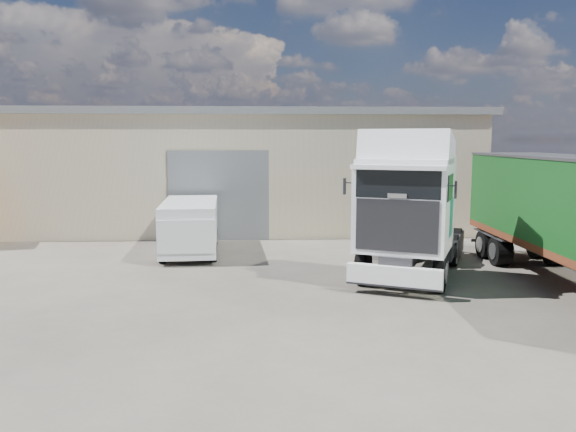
{
  "coord_description": "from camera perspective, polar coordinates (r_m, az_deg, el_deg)",
  "views": [
    {
      "loc": [
        -0.37,
        -12.4,
        4.02
      ],
      "look_at": [
        0.41,
        3.0,
        1.91
      ],
      "focal_mm": 35.0,
      "sensor_mm": 36.0,
      "label": 1
    }
  ],
  "objects": [
    {
      "name": "tractor_unit",
      "position": [
        16.52,
        12.2,
        -0.1
      ],
      "size": [
        4.81,
        6.71,
        4.3
      ],
      "rotation": [
        0.0,
        0.0,
        -0.43
      ],
      "color": "black",
      "rests_on": "ground"
    },
    {
      "name": "panel_van",
      "position": [
        20.02,
        -9.93,
        -1.14
      ],
      "size": [
        2.14,
        4.65,
        1.85
      ],
      "rotation": [
        0.0,
        0.0,
        0.06
      ],
      "color": "black",
      "rests_on": "ground"
    },
    {
      "name": "ground",
      "position": [
        13.04,
        -1.15,
        -10.18
      ],
      "size": [
        120.0,
        120.0,
        0.0
      ],
      "primitive_type": "plane",
      "color": "black",
      "rests_on": "ground"
    },
    {
      "name": "warehouse",
      "position": [
        28.98,
        -14.15,
        4.85
      ],
      "size": [
        30.6,
        12.6,
        5.42
      ],
      "color": "beige",
      "rests_on": "ground"
    }
  ]
}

